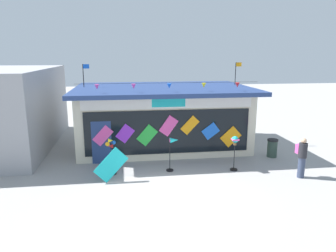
% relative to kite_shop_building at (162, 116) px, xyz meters
% --- Properties ---
extents(ground_plane, '(80.00, 80.00, 0.00)m').
position_rel_kite_shop_building_xyz_m(ground_plane, '(-0.54, -6.23, -1.68)').
color(ground_plane, '#9E9B99').
extents(kite_shop_building, '(9.03, 6.11, 4.53)m').
position_rel_kite_shop_building_xyz_m(kite_shop_building, '(0.00, 0.00, 0.00)').
color(kite_shop_building, beige).
rests_on(kite_shop_building, ground_plane).
extents(wind_spinner_far_left, '(0.42, 0.40, 1.57)m').
position_rel_kite_shop_building_xyz_m(wind_spinner_far_left, '(-2.63, -3.96, -0.70)').
color(wind_spinner_far_left, black).
rests_on(wind_spinner_far_left, ground_plane).
extents(wind_spinner_left, '(0.53, 0.31, 1.50)m').
position_rel_kite_shop_building_xyz_m(wind_spinner_left, '(-0.00, -3.91, -0.60)').
color(wind_spinner_left, black).
rests_on(wind_spinner_left, ground_plane).
extents(wind_spinner_center_left, '(0.32, 0.32, 1.54)m').
position_rel_kite_shop_building_xyz_m(wind_spinner_center_left, '(2.65, -4.22, -0.54)').
color(wind_spinner_center_left, black).
rests_on(wind_spinner_center_left, ground_plane).
extents(person_near_camera, '(0.40, 0.48, 1.68)m').
position_rel_kite_shop_building_xyz_m(person_near_camera, '(5.10, -5.36, -0.79)').
color(person_near_camera, '#333D56').
rests_on(person_near_camera, ground_plane).
extents(trash_bin, '(0.52, 0.52, 0.89)m').
position_rel_kite_shop_building_xyz_m(trash_bin, '(5.15, -2.68, -1.22)').
color(trash_bin, '#2D4238').
rests_on(trash_bin, ground_plane).
extents(display_kite_on_ground, '(1.40, 0.29, 1.40)m').
position_rel_kite_shop_building_xyz_m(display_kite_on_ground, '(-2.61, -4.75, -0.98)').
color(display_kite_on_ground, '#19B7BC').
rests_on(display_kite_on_ground, ground_plane).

